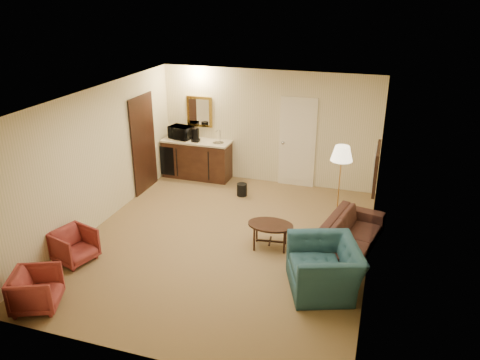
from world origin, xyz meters
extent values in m
plane|color=olive|center=(0.00, 0.00, 0.00)|extent=(6.00, 6.00, 0.00)
cube|color=beige|center=(0.00, 3.00, 1.30)|extent=(5.00, 0.02, 2.60)
cube|color=beige|center=(-2.50, 0.00, 1.30)|extent=(0.02, 6.00, 2.60)
cube|color=beige|center=(2.50, 0.00, 1.30)|extent=(0.02, 6.00, 2.60)
cube|color=white|center=(0.00, 0.00, 2.60)|extent=(5.00, 6.00, 0.02)
cube|color=beige|center=(0.70, 2.97, 1.02)|extent=(0.82, 0.06, 2.05)
cube|color=black|center=(-2.47, 1.70, 1.05)|extent=(0.06, 0.98, 2.10)
cube|color=gold|center=(-1.65, 2.97, 1.55)|extent=(0.62, 0.04, 0.72)
cube|color=black|center=(2.46, 0.40, 1.55)|extent=(0.06, 0.90, 0.70)
cube|color=#3D2213|center=(-1.65, 2.72, 0.46)|extent=(1.64, 0.58, 0.92)
imported|color=black|center=(2.15, 0.35, 0.39)|extent=(0.98, 2.06, 0.77)
imported|color=#204952|center=(1.90, -0.90, 0.49)|extent=(1.08, 1.31, 0.99)
imported|color=#933530|center=(-2.15, -1.37, 0.31)|extent=(0.71, 0.74, 0.62)
imported|color=#933530|center=(-1.90, -2.58, 0.32)|extent=(0.77, 0.79, 0.64)
cube|color=black|center=(0.83, 0.04, 0.23)|extent=(0.86, 0.64, 0.46)
cube|color=gold|center=(1.82, 1.40, 0.78)|extent=(0.52, 0.52, 1.55)
cylinder|color=black|center=(-0.30, 2.00, 0.14)|extent=(0.23, 0.23, 0.28)
imported|color=black|center=(-2.05, 2.76, 1.10)|extent=(0.59, 0.41, 0.37)
cylinder|color=black|center=(-1.63, 2.64, 1.08)|extent=(0.20, 0.20, 0.32)
camera|label=1|loc=(2.51, -6.95, 4.23)|focal=35.00mm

